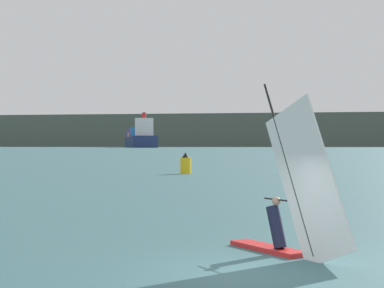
% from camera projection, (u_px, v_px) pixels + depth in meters
% --- Properties ---
extents(ground_plane, '(4000.00, 4000.00, 0.00)m').
position_uv_depth(ground_plane, '(249.00, 274.00, 12.18)').
color(ground_plane, '#386066').
extents(windsurfer, '(2.72, 3.49, 4.46)m').
position_uv_depth(windsurfer, '(289.00, 209.00, 14.17)').
color(windsurfer, red).
rests_on(windsurfer, ground_plane).
extents(cargo_ship, '(65.68, 176.08, 37.11)m').
position_uv_depth(cargo_ship, '(139.00, 139.00, 680.36)').
color(cargo_ship, navy).
rests_on(cargo_ship, ground_plane).
extents(distant_headland, '(1219.45, 305.88, 52.24)m').
position_uv_depth(distant_headland, '(262.00, 131.00, 995.64)').
color(distant_headland, '#4C564C').
rests_on(distant_headland, ground_plane).
extents(channel_buoy, '(1.02, 1.02, 2.01)m').
position_uv_depth(channel_buoy, '(186.00, 164.00, 54.69)').
color(channel_buoy, yellow).
rests_on(channel_buoy, ground_plane).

